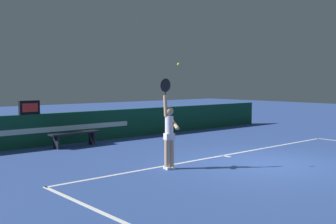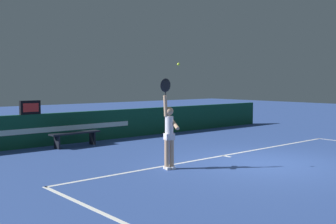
{
  "view_description": "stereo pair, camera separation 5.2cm",
  "coord_description": "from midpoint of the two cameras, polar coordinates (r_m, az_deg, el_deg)",
  "views": [
    {
      "loc": [
        -9.16,
        -6.5,
        2.21
      ],
      "look_at": [
        -2.46,
        1.18,
        1.44
      ],
      "focal_mm": 43.76,
      "sensor_mm": 36.0,
      "label": 1
    },
    {
      "loc": [
        -9.12,
        -6.54,
        2.21
      ],
      "look_at": [
        -2.46,
        1.18,
        1.44
      ],
      "focal_mm": 43.76,
      "sensor_mm": 36.0,
      "label": 2
    }
  ],
  "objects": [
    {
      "name": "ground_plane",
      "position": [
        11.44,
        13.22,
        -6.96
      ],
      "size": [
        60.0,
        60.0,
        0.0
      ],
      "primitive_type": "plane",
      "color": "#304D96"
    },
    {
      "name": "tennis_ball",
      "position": [
        10.13,
        1.33,
        6.66
      ],
      "size": [
        0.07,
        0.07,
        0.07
      ],
      "color": "#C6E531"
    },
    {
      "name": "court_lines",
      "position": [
        10.87,
        17.82,
        -7.63
      ],
      "size": [
        11.24,
        5.29,
        0.0
      ],
      "color": "white",
      "rests_on": "ground"
    },
    {
      "name": "back_wall",
      "position": [
        16.18,
        -6.51,
        -1.61
      ],
      "size": [
        16.26,
        0.18,
        1.11
      ],
      "color": "#10452D",
      "rests_on": "ground"
    },
    {
      "name": "tennis_player",
      "position": [
        10.27,
        0.01,
        -2.82
      ],
      "size": [
        0.45,
        0.47,
        2.3
      ],
      "color": "tan",
      "rests_on": "ground"
    },
    {
      "name": "speed_display",
      "position": [
        14.34,
        -18.86,
        0.6
      ],
      "size": [
        0.68,
        0.15,
        0.46
      ],
      "color": "black",
      "rests_on": "back_wall"
    },
    {
      "name": "courtside_bench_near",
      "position": [
        14.21,
        -12.98,
        -3.2
      ],
      "size": [
        1.81,
        0.44,
        0.49
      ],
      "color": "black",
      "rests_on": "ground"
    }
  ]
}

